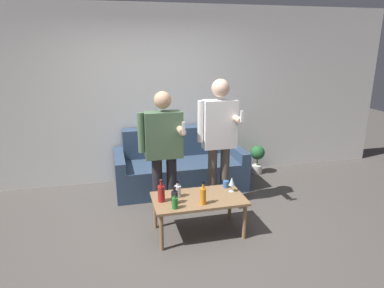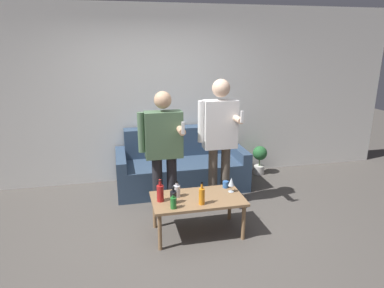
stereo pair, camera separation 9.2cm
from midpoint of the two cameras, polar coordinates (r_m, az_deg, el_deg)
ground_plane at (r=3.99m, az=-1.52°, el=-15.82°), size 16.00×16.00×0.00m
wall_back at (r=5.38m, az=-5.77°, el=8.03°), size 8.00×0.06×2.70m
couch at (r=5.27m, az=-1.39°, el=-3.77°), size 1.93×0.87×0.88m
coffee_table at (r=3.94m, az=1.64°, el=-9.58°), size 1.04×0.58×0.45m
bottle_orange at (r=3.66m, az=-2.40°, el=-9.70°), size 0.07×0.07×0.17m
bottle_green at (r=3.81m, az=-4.62°, el=-8.10°), size 0.08×0.08×0.25m
bottle_dark at (r=3.73m, az=2.36°, el=-8.61°), size 0.07×0.07×0.25m
bottle_yellow at (r=3.77m, az=-2.42°, el=-8.76°), size 0.07×0.07×0.19m
bottle_red at (r=3.92m, az=-1.86°, el=-7.79°), size 0.08×0.08×0.18m
wine_glass_near at (r=4.05m, az=7.22°, el=-6.32°), size 0.07×0.07×0.18m
cup_on_table at (r=4.19m, az=6.24°, el=-6.71°), size 0.07×0.07×0.08m
person_standing_left at (r=4.22m, az=-4.17°, el=-0.24°), size 0.54×0.42×1.59m
person_standing_right at (r=4.40m, az=5.23°, el=1.66°), size 0.51×0.44×1.71m
potted_plant at (r=5.85m, az=11.66°, el=-2.16°), size 0.24×0.24×0.49m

